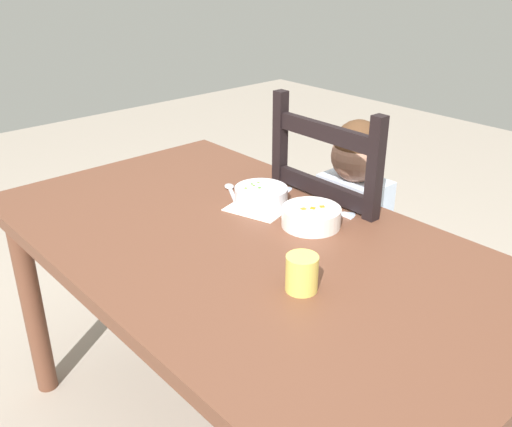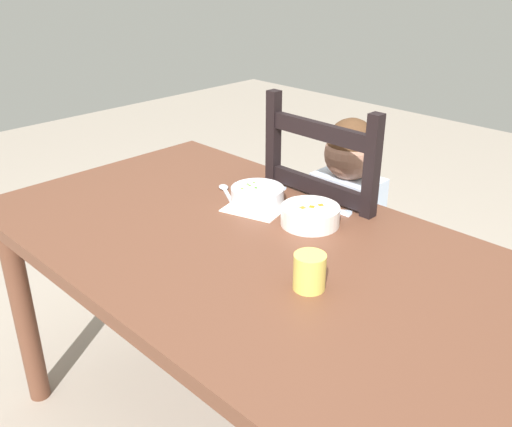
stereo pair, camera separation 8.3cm
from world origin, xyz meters
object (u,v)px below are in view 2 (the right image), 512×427
object	(u,v)px
drinking_cup	(309,272)
dining_chair	(338,256)
child_figure	(341,216)
spoon	(225,190)
dining_table	(247,271)
bowl_of_peas	(257,195)
bowl_of_carrots	(310,215)

from	to	relation	value
drinking_cup	dining_chair	bearing A→B (deg)	119.82
child_figure	spoon	bearing A→B (deg)	-129.17
dining_table	bowl_of_peas	bearing A→B (deg)	128.14
bowl_of_peas	drinking_cup	size ratio (longest dim) A/B	1.87
dining_chair	child_figure	world-z (taller)	dining_chair
dining_table	drinking_cup	distance (m)	0.31
bowl_of_peas	spoon	world-z (taller)	bowl_of_peas
child_figure	bowl_of_peas	distance (m)	0.34
dining_table	child_figure	bearing A→B (deg)	95.41
child_figure	bowl_of_carrots	distance (m)	0.34
spoon	drinking_cup	bearing A→B (deg)	-24.07
dining_table	bowl_of_peas	size ratio (longest dim) A/B	9.59
dining_chair	bowl_of_carrots	xyz separation A→B (m)	(0.10, -0.29, 0.29)
dining_chair	spoon	bearing A→B (deg)	-128.88
child_figure	drinking_cup	world-z (taller)	child_figure
dining_table	child_figure	distance (m)	0.48
spoon	bowl_of_carrots	bearing A→B (deg)	1.08
dining_chair	child_figure	distance (m)	0.15
dining_table	bowl_of_carrots	bearing A→B (deg)	73.08
dining_table	spoon	bearing A→B (deg)	147.56
bowl_of_peas	dining_chair	bearing A→B (deg)	70.72
dining_chair	drinking_cup	size ratio (longest dim) A/B	12.27
dining_chair	spoon	xyz separation A→B (m)	(-0.24, -0.30, 0.27)
dining_chair	child_figure	bearing A→B (deg)	-74.68
bowl_of_carrots	spoon	bearing A→B (deg)	-178.92
drinking_cup	bowl_of_carrots	bearing A→B (deg)	129.55
bowl_of_peas	bowl_of_carrots	size ratio (longest dim) A/B	0.97
dining_table	bowl_of_carrots	world-z (taller)	bowl_of_carrots
dining_chair	drinking_cup	world-z (taller)	dining_chair
dining_chair	spoon	world-z (taller)	dining_chair
child_figure	spoon	world-z (taller)	child_figure
dining_table	bowl_of_peas	distance (m)	0.27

